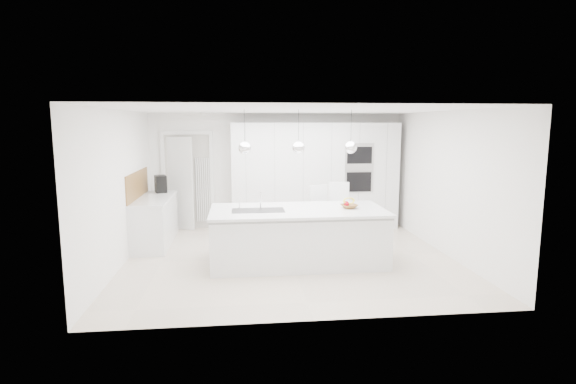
{
  "coord_description": "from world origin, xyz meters",
  "views": [
    {
      "loc": [
        -0.85,
        -7.39,
        2.27
      ],
      "look_at": [
        0.0,
        0.3,
        1.1
      ],
      "focal_mm": 28.0,
      "sensor_mm": 36.0,
      "label": 1
    }
  ],
  "objects": [
    {
      "name": "left_worktop",
      "position": [
        -2.45,
        1.2,
        0.88
      ],
      "size": [
        0.62,
        1.82,
        0.04
      ],
      "primitive_type": "cube",
      "color": "white",
      "rests_on": "left_base_cabinets"
    },
    {
      "name": "fruit_bowl",
      "position": [
        0.95,
        -0.28,
        0.93
      ],
      "size": [
        0.33,
        0.33,
        0.07
      ],
      "primitive_type": "imported",
      "rotation": [
        0.0,
        0.0,
        0.27
      ],
      "color": "olive",
      "rests_on": "island_worktop"
    },
    {
      "name": "bar_stool_left",
      "position": [
        0.61,
        0.58,
        0.57
      ],
      "size": [
        0.54,
        0.63,
        1.14
      ],
      "primitive_type": null,
      "rotation": [
        0.0,
        0.0,
        0.38
      ],
      "color": "white",
      "rests_on": "floor"
    },
    {
      "name": "island_base",
      "position": [
        0.1,
        -0.3,
        0.43
      ],
      "size": [
        2.8,
        1.2,
        0.86
      ],
      "primitive_type": "cube",
      "color": "white",
      "rests_on": "floor"
    },
    {
      "name": "bar_stool_right",
      "position": [
        1.03,
        0.67,
        0.59
      ],
      "size": [
        0.48,
        0.61,
        1.18
      ],
      "primitive_type": null,
      "rotation": [
        0.0,
        0.0,
        -0.19
      ],
      "color": "white",
      "rests_on": "floor"
    },
    {
      "name": "radiator",
      "position": [
        -1.63,
        2.46,
        0.85
      ],
      "size": [
        0.32,
        0.04,
        1.4
      ],
      "primitive_type": null,
      "color": "white",
      "rests_on": "floor"
    },
    {
      "name": "pendant_right",
      "position": [
        0.95,
        -0.3,
        1.9
      ],
      "size": [
        0.2,
        0.2,
        0.2
      ],
      "primitive_type": "sphere",
      "color": "white",
      "rests_on": "ceiling"
    },
    {
      "name": "oven_stack",
      "position": [
        1.7,
        1.89,
        1.35
      ],
      "size": [
        0.62,
        0.04,
        1.05
      ],
      "primitive_type": null,
      "color": "#A5A5A8",
      "rests_on": "tall_cabinets"
    },
    {
      "name": "pendant_mid",
      "position": [
        0.1,
        -0.3,
        1.9
      ],
      "size": [
        0.2,
        0.2,
        0.2
      ],
      "primitive_type": "sphere",
      "color": "white",
      "rests_on": "ceiling"
    },
    {
      "name": "banana_bunch",
      "position": [
        0.95,
        -0.27,
        1.02
      ],
      "size": [
        0.25,
        0.18,
        0.22
      ],
      "primitive_type": "torus",
      "rotation": [
        1.22,
        0.0,
        0.35
      ],
      "color": "yellow",
      "rests_on": "fruit_bowl"
    },
    {
      "name": "espresso_machine",
      "position": [
        -2.43,
        1.87,
        1.07
      ],
      "size": [
        0.29,
        0.37,
        0.34
      ],
      "primitive_type": "cube",
      "rotation": [
        0.0,
        0.0,
        0.31
      ],
      "color": "black",
      "rests_on": "left_worktop"
    },
    {
      "name": "doorway_frame",
      "position": [
        -1.95,
        2.47,
        1.02
      ],
      "size": [
        1.11,
        0.08,
        2.13
      ],
      "primitive_type": null,
      "color": "white",
      "rests_on": "floor"
    },
    {
      "name": "wall_back",
      "position": [
        0.0,
        2.5,
        1.25
      ],
      "size": [
        5.5,
        0.0,
        5.5
      ],
      "primitive_type": "plane",
      "rotation": [
        1.57,
        0.0,
        0.0
      ],
      "color": "white",
      "rests_on": "ground"
    },
    {
      "name": "pendant_left",
      "position": [
        -0.75,
        -0.3,
        1.9
      ],
      "size": [
        0.2,
        0.2,
        0.2
      ],
      "primitive_type": "sphere",
      "color": "white",
      "rests_on": "ceiling"
    },
    {
      "name": "island_worktop",
      "position": [
        0.1,
        -0.25,
        0.88
      ],
      "size": [
        2.84,
        1.4,
        0.04
      ],
      "primitive_type": "cube",
      "color": "white",
      "rests_on": "island_base"
    },
    {
      "name": "island_tap",
      "position": [
        -0.5,
        -0.1,
        1.05
      ],
      "size": [
        0.02,
        0.02,
        0.3
      ],
      "primitive_type": "cylinder",
      "color": "white",
      "rests_on": "island_worktop"
    },
    {
      "name": "floor",
      "position": [
        0.0,
        0.0,
        0.0
      ],
      "size": [
        5.5,
        5.5,
        0.0
      ],
      "primitive_type": "plane",
      "color": "beige",
      "rests_on": "ground"
    },
    {
      "name": "tall_cabinets",
      "position": [
        0.8,
        2.2,
        1.15
      ],
      "size": [
        3.6,
        0.6,
        2.3
      ],
      "primitive_type": "cube",
      "color": "white",
      "rests_on": "floor"
    },
    {
      "name": "oak_backsplash",
      "position": [
        -2.74,
        1.2,
        1.15
      ],
      "size": [
        0.02,
        1.8,
        0.5
      ],
      "primitive_type": "cube",
      "color": "olive",
      "rests_on": "wall_left"
    },
    {
      "name": "left_base_cabinets",
      "position": [
        -2.45,
        1.2,
        0.43
      ],
      "size": [
        0.6,
        1.8,
        0.86
      ],
      "primitive_type": "cube",
      "color": "white",
      "rests_on": "floor"
    },
    {
      "name": "apple_a",
      "position": [
        0.9,
        -0.31,
        0.97
      ],
      "size": [
        0.08,
        0.08,
        0.08
      ],
      "primitive_type": "sphere",
      "color": "#A90111",
      "rests_on": "fruit_bowl"
    },
    {
      "name": "hallway_door",
      "position": [
        -2.2,
        2.42,
        1.0
      ],
      "size": [
        0.76,
        0.38,
        2.0
      ],
      "primitive_type": "cube",
      "rotation": [
        0.0,
        0.0,
        -0.44
      ],
      "color": "white",
      "rests_on": "floor"
    },
    {
      "name": "island_sink",
      "position": [
        -0.55,
        -0.3,
        0.82
      ],
      "size": [
        0.84,
        0.44,
        0.18
      ],
      "primitive_type": null,
      "color": "#3F3F42",
      "rests_on": "island_worktop"
    },
    {
      "name": "ceiling",
      "position": [
        0.0,
        0.0,
        2.5
      ],
      "size": [
        5.5,
        5.5,
        0.0
      ],
      "primitive_type": "plane",
      "rotation": [
        3.14,
        0.0,
        0.0
      ],
      "color": "white",
      "rests_on": "wall_back"
    },
    {
      "name": "apple_b",
      "position": [
        0.9,
        -0.27,
        0.97
      ],
      "size": [
        0.09,
        0.09,
        0.09
      ],
      "primitive_type": "sphere",
      "color": "#A90111",
      "rests_on": "fruit_bowl"
    },
    {
      "name": "wall_left",
      "position": [
        -2.75,
        0.0,
        1.25
      ],
      "size": [
        0.0,
        5.0,
        5.0
      ],
      "primitive_type": "plane",
      "rotation": [
        1.57,
        0.0,
        1.57
      ],
      "color": "white",
      "rests_on": "ground"
    }
  ]
}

